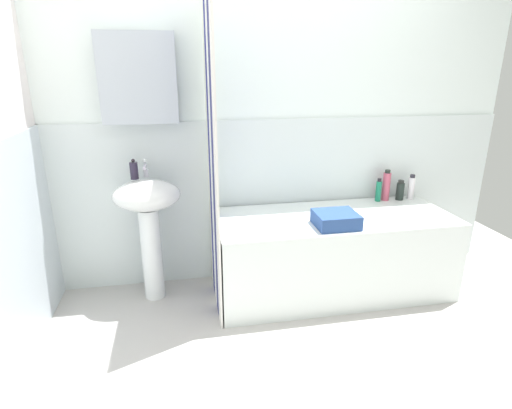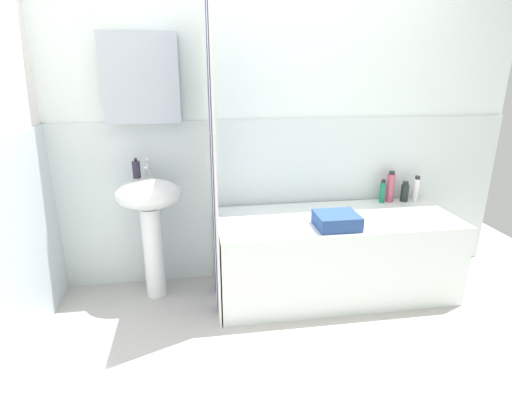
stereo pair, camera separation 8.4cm
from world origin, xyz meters
TOP-DOWN VIEW (x-y plane):
  - ground_plane at (0.00, 0.00)m, footprint 4.80×5.60m
  - wall_back_tiled at (-0.05, 1.26)m, footprint 3.60×0.18m
  - sink at (-0.88, 1.03)m, footprint 0.44×0.34m
  - faucet at (-0.88, 1.11)m, footprint 0.03×0.12m
  - soap_dispenser at (-0.95, 1.09)m, footprint 0.05×0.05m
  - bathtub at (0.38, 0.89)m, footprint 1.64×0.67m
  - shower_curtain at (-0.45, 0.89)m, footprint 0.01×0.67m
  - shampoo_bottle at (1.10, 1.14)m, footprint 0.05×0.05m
  - conditioner_bottle at (1.01, 1.14)m, footprint 0.06×0.06m
  - lotion_bottle at (0.89, 1.15)m, footprint 0.06×0.06m
  - body_wash_bottle at (0.83, 1.14)m, footprint 0.04×0.04m
  - towel_folded at (0.32, 0.71)m, footprint 0.27×0.24m

SIDE VIEW (x-z plane):
  - ground_plane at x=0.00m, z-range -0.04..0.00m
  - bathtub at x=0.38m, z-range 0.00..0.57m
  - towel_folded at x=0.32m, z-range 0.57..0.67m
  - sink at x=-0.88m, z-range 0.20..1.05m
  - conditioner_bottle at x=1.01m, z-range 0.57..0.72m
  - body_wash_bottle at x=0.83m, z-range 0.57..0.75m
  - shampoo_bottle at x=1.10m, z-range 0.57..0.76m
  - lotion_bottle at x=0.89m, z-range 0.57..0.81m
  - soap_dispenser at x=-0.95m, z-range 0.84..0.98m
  - faucet at x=-0.88m, z-range 0.85..0.98m
  - shower_curtain at x=-0.45m, z-range 0.00..2.00m
  - wall_back_tiled at x=-0.05m, z-range -0.06..2.34m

